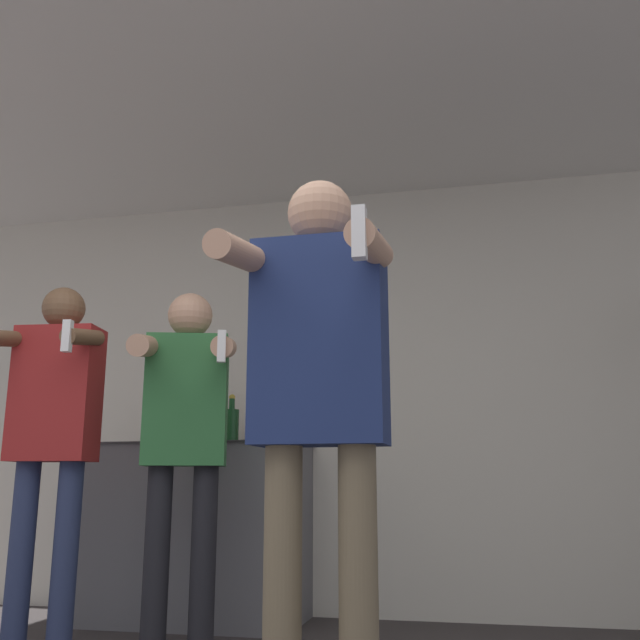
# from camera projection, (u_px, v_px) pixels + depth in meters

# --- Properties ---
(wall_back) EXTENTS (7.00, 0.06, 2.55)m
(wall_back) POSITION_uv_depth(u_px,v_px,m) (309.00, 395.00, 4.38)
(wall_back) COLOR beige
(wall_back) RESTS_ON ground_plane
(ceiling_slab) EXTENTS (7.00, 3.39, 0.05)m
(ceiling_slab) POSITION_uv_depth(u_px,v_px,m) (237.00, 76.00, 3.29)
(ceiling_slab) COLOR silver
(ceiling_slab) RESTS_ON wall_back
(counter) EXTENTS (1.18, 0.65, 0.96)m
(counter) POSITION_uv_depth(u_px,v_px,m) (201.00, 531.00, 3.99)
(counter) COLOR slate
(counter) RESTS_ON ground_plane
(bottle_clear_vodka) EXTENTS (0.09, 0.09, 0.29)m
(bottle_clear_vodka) POSITION_uv_depth(u_px,v_px,m) (231.00, 425.00, 4.15)
(bottle_clear_vodka) COLOR #194723
(bottle_clear_vodka) RESTS_ON counter
(bottle_short_whiskey) EXTENTS (0.08, 0.08, 0.27)m
(bottle_short_whiskey) POSITION_uv_depth(u_px,v_px,m) (190.00, 428.00, 4.20)
(bottle_short_whiskey) COLOR maroon
(bottle_short_whiskey) RESTS_ON counter
(bottle_brown_liquor) EXTENTS (0.07, 0.07, 0.27)m
(bottle_brown_liquor) POSITION_uv_depth(u_px,v_px,m) (271.00, 427.00, 4.10)
(bottle_brown_liquor) COLOR maroon
(bottle_brown_liquor) RESTS_ON counter
(bottle_red_label) EXTENTS (0.07, 0.07, 0.26)m
(bottle_red_label) POSITION_uv_depth(u_px,v_px,m) (206.00, 427.00, 4.18)
(bottle_red_label) COLOR silver
(bottle_red_label) RESTS_ON counter
(bottle_dark_rum) EXTENTS (0.08, 0.08, 0.25)m
(bottle_dark_rum) POSITION_uv_depth(u_px,v_px,m) (159.00, 428.00, 4.24)
(bottle_dark_rum) COLOR silver
(bottle_dark_rum) RESTS_ON counter
(person_woman_foreground) EXTENTS (0.47, 0.53, 1.69)m
(person_woman_foreground) POSITION_uv_depth(u_px,v_px,m) (319.00, 380.00, 2.16)
(person_woman_foreground) COLOR #75664C
(person_woman_foreground) RESTS_ON ground_plane
(person_man_side) EXTENTS (0.47, 0.46, 1.67)m
(person_man_side) POSITION_uv_depth(u_px,v_px,m) (53.00, 422.00, 3.32)
(person_man_side) COLOR navy
(person_man_side) RESTS_ON ground_plane
(person_spectator_back) EXTENTS (0.55, 0.57, 1.65)m
(person_spectator_back) POSITION_uv_depth(u_px,v_px,m) (185.00, 424.00, 3.34)
(person_spectator_back) COLOR black
(person_spectator_back) RESTS_ON ground_plane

